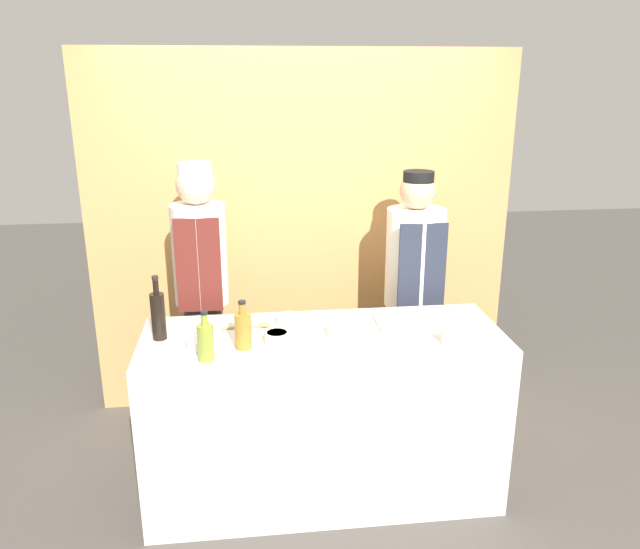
{
  "coord_description": "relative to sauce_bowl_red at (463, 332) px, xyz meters",
  "views": [
    {
      "loc": [
        -0.37,
        -2.96,
        2.24
      ],
      "look_at": [
        0.0,
        0.13,
        1.23
      ],
      "focal_mm": 35.0,
      "sensor_mm": 36.0,
      "label": 1
    }
  ],
  "objects": [
    {
      "name": "cutting_board",
      "position": [
        -0.24,
        0.21,
        -0.02
      ],
      "size": [
        0.31,
        0.26,
        0.02
      ],
      "color": "white",
      "rests_on": "counter"
    },
    {
      "name": "sauce_bowl_brown",
      "position": [
        -0.87,
        0.3,
        -0.01
      ],
      "size": [
        0.13,
        0.13,
        0.04
      ],
      "color": "white",
      "rests_on": "counter"
    },
    {
      "name": "bottle_vinegar",
      "position": [
        -1.11,
        0.01,
        0.07
      ],
      "size": [
        0.08,
        0.08,
        0.25
      ],
      "color": "olive",
      "rests_on": "counter"
    },
    {
      "name": "chef_right",
      "position": [
        -0.05,
        0.79,
        -0.07
      ],
      "size": [
        0.36,
        0.36,
        1.69
      ],
      "color": "#28282D",
      "rests_on": "ground_plane"
    },
    {
      "name": "sauce_bowl_orange",
      "position": [
        -0.62,
        0.1,
        -0.0
      ],
      "size": [
        0.14,
        0.14,
        0.05
      ],
      "color": "white",
      "rests_on": "counter"
    },
    {
      "name": "wooden_spoon",
      "position": [
        -1.06,
        0.26,
        -0.02
      ],
      "size": [
        0.25,
        0.04,
        0.03
      ],
      "color": "#B2844C",
      "rests_on": "counter"
    },
    {
      "name": "bottle_soy",
      "position": [
        -1.54,
        0.17,
        0.1
      ],
      "size": [
        0.07,
        0.07,
        0.34
      ],
      "color": "black",
      "rests_on": "counter"
    },
    {
      "name": "sauce_bowl_green",
      "position": [
        -0.95,
        0.06,
        0.0
      ],
      "size": [
        0.13,
        0.13,
        0.05
      ],
      "color": "white",
      "rests_on": "counter"
    },
    {
      "name": "cabinet_wall",
      "position": [
        -0.7,
        1.3,
        0.22
      ],
      "size": [
        2.82,
        0.18,
        2.4
      ],
      "color": "#B7844C",
      "rests_on": "ground_plane"
    },
    {
      "name": "counter",
      "position": [
        -0.7,
        0.14,
        -0.51
      ],
      "size": [
        1.88,
        0.67,
        0.95
      ],
      "color": "beige",
      "rests_on": "ground_plane"
    },
    {
      "name": "cup_cream",
      "position": [
        -0.1,
        -0.06,
        0.01
      ],
      "size": [
        0.07,
        0.07,
        0.08
      ],
      "color": "silver",
      "rests_on": "counter"
    },
    {
      "name": "sauce_bowl_yellow",
      "position": [
        -1.32,
        0.05,
        -0.01
      ],
      "size": [
        0.14,
        0.14,
        0.04
      ],
      "color": "white",
      "rests_on": "counter"
    },
    {
      "name": "chef_left",
      "position": [
        -1.36,
        0.79,
        -0.01
      ],
      "size": [
        0.32,
        0.32,
        1.76
      ],
      "color": "#28282D",
      "rests_on": "ground_plane"
    },
    {
      "name": "sauce_bowl_red",
      "position": [
        0.0,
        0.0,
        0.0
      ],
      "size": [
        0.12,
        0.12,
        0.05
      ],
      "color": "white",
      "rests_on": "counter"
    },
    {
      "name": "ground_plane",
      "position": [
        -0.7,
        0.14,
        -0.98
      ],
      "size": [
        14.0,
        14.0,
        0.0
      ],
      "primitive_type": "plane",
      "color": "#4C4742"
    },
    {
      "name": "bottle_oil",
      "position": [
        -1.29,
        -0.11,
        0.07
      ],
      "size": [
        0.08,
        0.08,
        0.25
      ],
      "color": "olive",
      "rests_on": "counter"
    }
  ]
}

